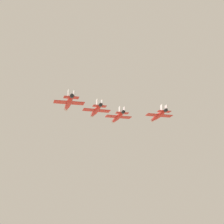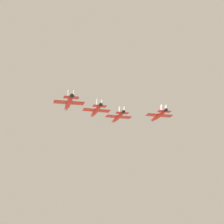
% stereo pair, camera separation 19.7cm
% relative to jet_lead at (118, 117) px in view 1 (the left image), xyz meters
% --- Properties ---
extents(jet_lead, '(11.72, 19.34, 4.07)m').
position_rel_jet_lead_xyz_m(jet_lead, '(0.00, 0.00, 0.00)').
color(jet_lead, red).
extents(jet_left_wingman, '(11.26, 18.59, 3.91)m').
position_rel_jet_lead_xyz_m(jet_left_wingman, '(13.51, 16.20, -2.59)').
color(jet_left_wingman, red).
extents(jet_right_wingman, '(11.29, 18.63, 3.92)m').
position_rel_jet_lead_xyz_m(jet_right_wingman, '(-13.81, 15.95, -2.80)').
color(jet_right_wingman, red).
extents(jet_left_outer, '(11.21, 18.58, 3.92)m').
position_rel_jet_lead_xyz_m(jet_left_outer, '(27.03, 32.40, -5.27)').
color(jet_left_outer, red).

